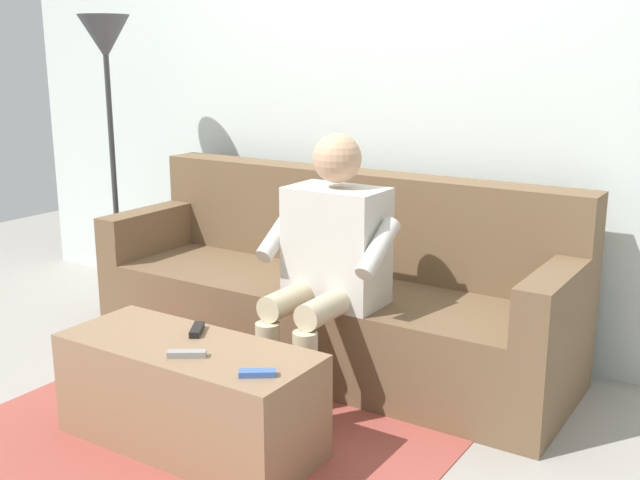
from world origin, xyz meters
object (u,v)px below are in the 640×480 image
(person_solo_seated, at_px, (329,255))
(floor_lamp, at_px, (106,64))
(coffee_table, at_px, (189,395))
(remote_black, at_px, (197,330))
(remote_blue, at_px, (257,373))
(couch, at_px, (333,295))
(remote_gray, at_px, (187,354))

(person_solo_seated, relative_size, floor_lamp, 0.69)
(person_solo_seated, bearing_deg, coffee_table, 72.70)
(remote_black, xyz_separation_m, floor_lamp, (1.36, -0.86, 0.97))
(remote_blue, bearing_deg, remote_black, -58.87)
(person_solo_seated, bearing_deg, floor_lamp, -11.01)
(remote_black, relative_size, floor_lamp, 0.08)
(remote_black, bearing_deg, floor_lamp, 26.30)
(couch, bearing_deg, person_solo_seated, 118.99)
(couch, xyz_separation_m, coffee_table, (0.00, 1.03, -0.11))
(coffee_table, distance_m, remote_gray, 0.25)
(remote_black, bearing_deg, coffee_table, 172.26)
(coffee_table, relative_size, remote_gray, 7.42)
(couch, bearing_deg, remote_black, 87.04)
(remote_gray, distance_m, floor_lamp, 2.07)
(person_solo_seated, distance_m, remote_gray, 0.79)
(remote_blue, height_order, floor_lamp, floor_lamp)
(remote_blue, relative_size, floor_lamp, 0.08)
(person_solo_seated, distance_m, floor_lamp, 1.81)
(floor_lamp, bearing_deg, person_solo_seated, 168.99)
(couch, distance_m, floor_lamp, 1.77)
(coffee_table, relative_size, person_solo_seated, 0.90)
(coffee_table, height_order, remote_gray, remote_gray)
(couch, distance_m, remote_gray, 1.12)
(couch, distance_m, person_solo_seated, 0.53)
(coffee_table, bearing_deg, person_solo_seated, -107.30)
(couch, xyz_separation_m, floor_lamp, (1.41, 0.06, 1.07))
(coffee_table, xyz_separation_m, remote_gray, (-0.08, 0.09, 0.21))
(remote_black, bearing_deg, couch, -34.27)
(remote_blue, distance_m, remote_gray, 0.31)
(coffee_table, distance_m, floor_lamp, 2.08)
(coffee_table, bearing_deg, couch, -90.00)
(person_solo_seated, bearing_deg, couch, -61.01)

